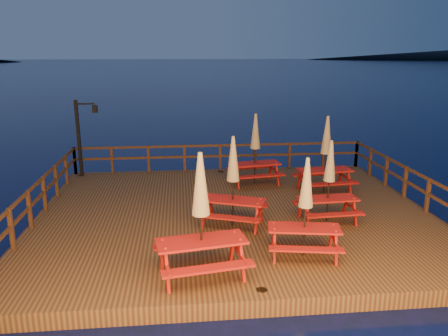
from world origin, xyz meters
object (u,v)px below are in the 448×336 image
(lamp_post, at_px, (82,131))
(picnic_table_2, at_px, (201,214))
(picnic_table_1, at_px, (326,153))
(picnic_table_0, at_px, (305,206))

(lamp_post, relative_size, picnic_table_2, 1.07)
(picnic_table_2, bearing_deg, picnic_table_1, 40.44)
(picnic_table_1, bearing_deg, picnic_table_0, -118.78)
(picnic_table_1, bearing_deg, lamp_post, 156.58)
(picnic_table_0, bearing_deg, picnic_table_1, 76.17)
(lamp_post, height_order, picnic_table_2, lamp_post)
(picnic_table_0, distance_m, picnic_table_1, 5.24)
(lamp_post, xyz_separation_m, picnic_table_2, (4.18, -8.40, -0.34))
(picnic_table_1, bearing_deg, picnic_table_2, -135.05)
(picnic_table_1, distance_m, picnic_table_2, 7.18)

